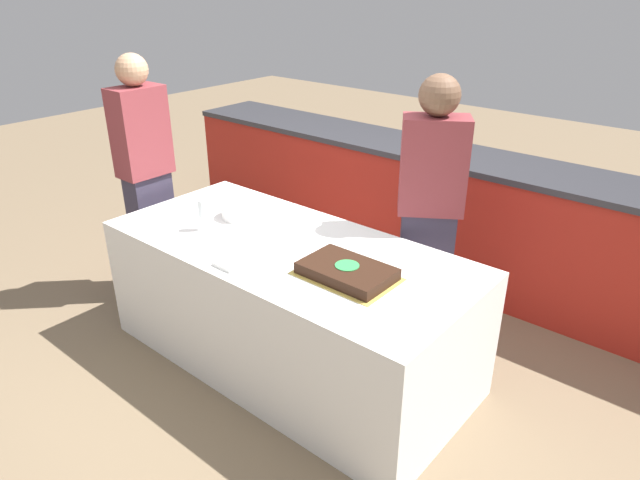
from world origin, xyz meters
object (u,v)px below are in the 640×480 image
Objects in this scene: plate_stack at (240,211)px; person_cutting_cake at (429,211)px; cake at (347,271)px; wine_glass at (202,210)px; person_seated_left at (146,176)px.

person_cutting_cake reaches higher than plate_stack.
cake is 2.65× the size of wine_glass.
person_seated_left is (-1.70, 0.07, 0.08)m from cake.
plate_stack is 0.13× the size of person_cutting_cake.
person_seated_left reaches higher than wine_glass.
wine_glass is at bearing -94.36° from plate_stack.
wine_glass reaches higher than cake.
person_cutting_cake is at bearing 32.53° from plate_stack.
cake is 2.25× the size of plate_stack.
cake is at bearing 5.20° from wine_glass.
person_cutting_cake is at bearing 41.75° from wine_glass.
wine_glass is 0.77m from person_seated_left.
plate_stack reaches higher than cake.
person_cutting_cake reaches higher than cake.
person_cutting_cake is at bearing 90.00° from cake.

